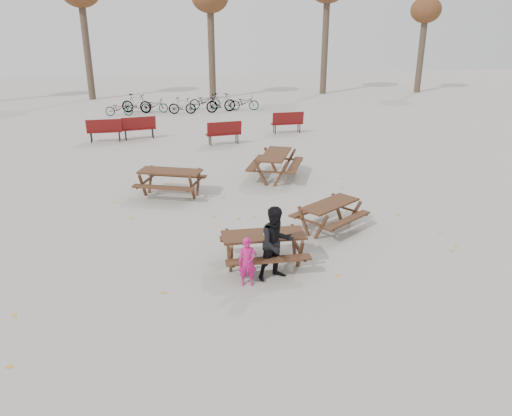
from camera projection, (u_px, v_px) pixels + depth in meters
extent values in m
plane|color=gray|center=(263.00, 266.00, 11.07)|extent=(80.00, 80.00, 0.00)
cube|color=#332112|center=(264.00, 235.00, 10.80)|extent=(1.80, 0.70, 0.05)
cube|color=#332112|center=(269.00, 260.00, 10.36)|extent=(1.80, 0.25, 0.05)
cube|color=#332112|center=(259.00, 236.00, 11.46)|extent=(1.80, 0.25, 0.05)
cylinder|color=#332112|center=(231.00, 260.00, 10.55)|extent=(0.08, 0.08, 0.73)
cylinder|color=#332112|center=(228.00, 248.00, 11.10)|extent=(0.08, 0.08, 0.73)
cylinder|color=#332112|center=(300.00, 255.00, 10.78)|extent=(0.08, 0.08, 0.73)
cylinder|color=#332112|center=(294.00, 243.00, 11.33)|extent=(0.08, 0.08, 0.73)
cube|color=silver|center=(268.00, 235.00, 10.71)|extent=(0.18, 0.11, 0.03)
ellipsoid|color=tan|center=(268.00, 233.00, 10.70)|extent=(0.14, 0.06, 0.05)
cylinder|color=silver|center=(272.00, 234.00, 10.59)|extent=(0.06, 0.06, 0.15)
cylinder|color=orange|center=(272.00, 235.00, 10.59)|extent=(0.07, 0.07, 0.05)
cylinder|color=white|center=(272.00, 231.00, 10.56)|extent=(0.03, 0.03, 0.02)
imported|color=#B91767|center=(247.00, 262.00, 10.11)|extent=(0.40, 0.29, 1.04)
imported|color=black|center=(276.00, 244.00, 10.28)|extent=(0.92, 0.81, 1.60)
imported|color=black|center=(119.00, 108.00, 27.76)|extent=(1.54, 0.62, 0.79)
imported|color=black|center=(136.00, 103.00, 28.51)|extent=(1.86, 1.12, 1.08)
imported|color=black|center=(154.00, 105.00, 28.68)|extent=(1.60, 0.77, 0.80)
imported|color=black|center=(182.00, 106.00, 28.22)|extent=(1.58, 0.59, 0.92)
imported|color=black|center=(205.00, 101.00, 29.59)|extent=(1.88, 0.74, 0.97)
imported|color=black|center=(221.00, 103.00, 28.74)|extent=(1.88, 1.02, 1.09)
imported|color=black|center=(244.00, 103.00, 29.40)|extent=(1.76, 0.84, 0.89)
cylinder|color=#382B21|center=(87.00, 50.00, 32.33)|extent=(0.44, 0.44, 6.30)
cylinder|color=#382B21|center=(212.00, 53.00, 32.71)|extent=(0.44, 0.44, 5.95)
cylinder|color=#382B21|center=(325.00, 45.00, 34.75)|extent=(0.44, 0.44, 6.65)
cylinder|color=#382B21|center=(421.00, 55.00, 35.62)|extent=(0.44, 0.44, 5.25)
ellipsoid|color=brown|center=(426.00, 10.00, 34.54)|extent=(2.10, 2.10, 1.79)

